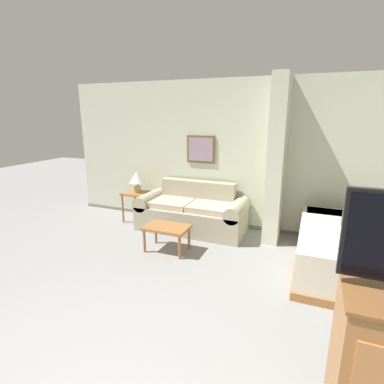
{
  "coord_description": "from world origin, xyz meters",
  "views": [
    {
      "loc": [
        1.11,
        -0.84,
        2.01
      ],
      "look_at": [
        -0.28,
        2.56,
        1.05
      ],
      "focal_mm": 28.0,
      "sensor_mm": 36.0,
      "label": 1
    }
  ],
  "objects_px": {
    "coffee_table": "(167,230)",
    "table_lamp": "(137,178)",
    "couch": "(192,212)",
    "backpack": "(357,213)",
    "bed": "(357,251)"
  },
  "relations": [
    {
      "from": "coffee_table",
      "to": "table_lamp",
      "type": "distance_m",
      "value": 1.57
    },
    {
      "from": "couch",
      "to": "backpack",
      "type": "bearing_deg",
      "value": -11.99
    },
    {
      "from": "couch",
      "to": "backpack",
      "type": "distance_m",
      "value": 2.59
    },
    {
      "from": "couch",
      "to": "bed",
      "type": "xyz_separation_m",
      "value": [
        2.55,
        -0.58,
        -0.03
      ]
    },
    {
      "from": "coffee_table",
      "to": "backpack",
      "type": "relative_size",
      "value": 1.57
    },
    {
      "from": "table_lamp",
      "to": "backpack",
      "type": "height_order",
      "value": "backpack"
    },
    {
      "from": "coffee_table",
      "to": "couch",
      "type": "bearing_deg",
      "value": 88.64
    },
    {
      "from": "coffee_table",
      "to": "table_lamp",
      "type": "height_order",
      "value": "table_lamp"
    },
    {
      "from": "backpack",
      "to": "couch",
      "type": "bearing_deg",
      "value": 168.01
    },
    {
      "from": "bed",
      "to": "backpack",
      "type": "height_order",
      "value": "backpack"
    },
    {
      "from": "coffee_table",
      "to": "bed",
      "type": "xyz_separation_m",
      "value": [
        2.57,
        0.37,
        -0.05
      ]
    },
    {
      "from": "couch",
      "to": "coffee_table",
      "type": "height_order",
      "value": "couch"
    },
    {
      "from": "coffee_table",
      "to": "bed",
      "type": "distance_m",
      "value": 2.6
    },
    {
      "from": "couch",
      "to": "table_lamp",
      "type": "bearing_deg",
      "value": 178.38
    },
    {
      "from": "bed",
      "to": "couch",
      "type": "bearing_deg",
      "value": 167.09
    }
  ]
}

